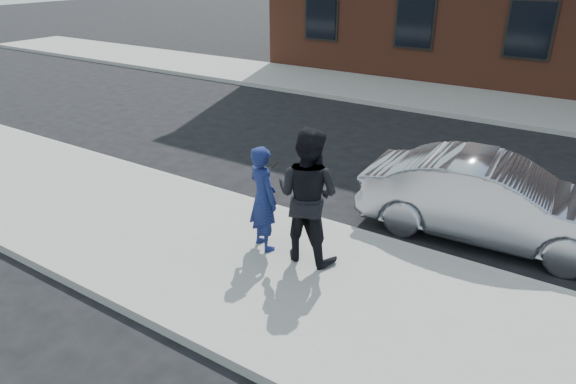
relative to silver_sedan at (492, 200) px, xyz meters
The scene contains 8 objects.
ground 3.22m from the silver_sedan, 120.09° to the right, with size 100.00×100.00×0.00m, color black.
near_sidewalk 3.42m from the silver_sedan, 117.96° to the right, with size 50.00×3.50×0.15m, color gray.
near_curb 2.06m from the silver_sedan, 143.34° to the right, with size 50.00×0.10×0.15m, color #999691.
far_sidewalk 8.69m from the silver_sedan, 100.49° to the left, with size 50.00×3.50×0.15m, color gray.
far_curb 6.93m from the silver_sedan, 103.22° to the left, with size 50.00×0.10×0.15m, color #999691.
silver_sedan is the anchor object (origin of this frame).
man_hoodie 3.74m from the silver_sedan, 138.63° to the right, with size 0.72×0.62×1.67m.
man_peacoat 3.19m from the silver_sedan, 131.55° to the right, with size 1.01×0.79×2.04m.
Camera 1 is at (2.91, -5.39, 4.30)m, focal length 32.00 mm.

